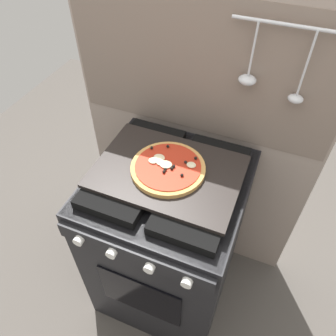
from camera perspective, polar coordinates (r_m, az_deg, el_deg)
ground_plane at (r=1.98m, az=0.00°, el=-18.98°), size 4.00×4.00×0.00m
kitchen_backsplash at (r=1.54m, az=4.81°, el=4.64°), size 1.10×0.09×1.55m
stove at (r=1.59m, az=-0.02°, el=-12.11°), size 0.60×0.64×0.90m
baking_tray at (r=1.22m, az=0.00°, el=-0.59°), size 0.54×0.38×0.02m
pizza_left at (r=1.21m, az=0.03°, el=0.20°), size 0.28×0.28×0.03m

